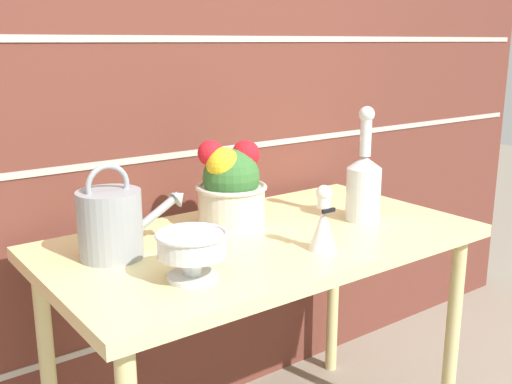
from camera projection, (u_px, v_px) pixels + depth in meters
brick_wall at (184, 96)px, 1.93m from camera, size 3.60×0.08×2.20m
patio_table at (263, 261)px, 1.71m from camera, size 1.22×0.66×0.74m
watering_can at (112, 222)px, 1.50m from camera, size 0.31×0.16×0.24m
crystal_pedestal_bowl at (192, 248)px, 1.36m from camera, size 0.17×0.17×0.11m
flower_planter at (231, 186)px, 1.75m from camera, size 0.21×0.21×0.26m
glass_decanter at (364, 183)px, 1.81m from camera, size 0.11×0.11×0.35m
figurine_vase at (323, 224)px, 1.56m from camera, size 0.08×0.08×0.18m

